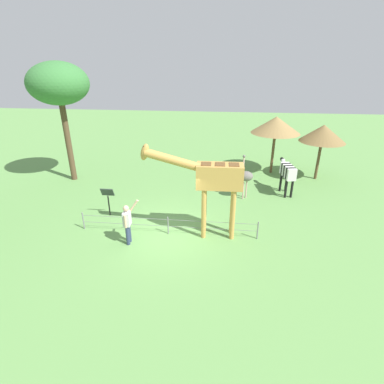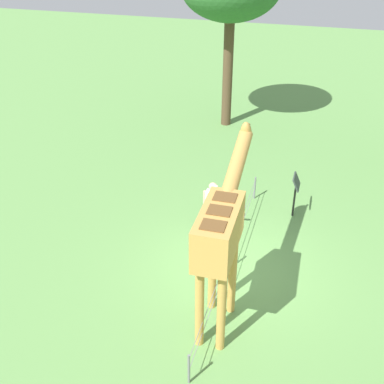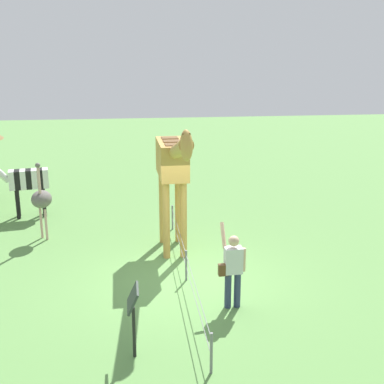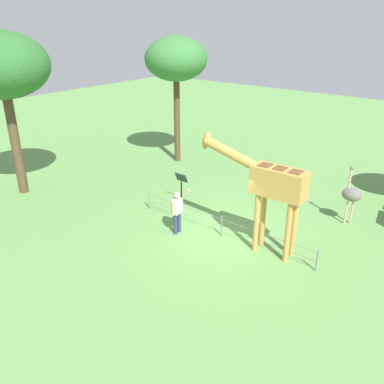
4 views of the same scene
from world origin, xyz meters
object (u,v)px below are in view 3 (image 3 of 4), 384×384
(zebra, at_px, (27,182))
(info_sign, at_px, (133,308))
(visitor, at_px, (233,267))
(giraffe, at_px, (173,167))
(ostrich, at_px, (42,199))

(zebra, bearing_deg, info_sign, 21.62)
(visitor, distance_m, info_sign, 2.54)
(giraffe, bearing_deg, zebra, -130.04)
(zebra, xyz_separation_m, info_sign, (8.18, 3.24, -0.21))
(giraffe, xyz_separation_m, ostrich, (-1.54, -3.57, -1.18))
(giraffe, height_order, info_sign, giraffe)
(visitor, height_order, info_sign, visitor)
(zebra, xyz_separation_m, ostrich, (2.12, 0.80, 0.01))
(visitor, relative_size, ostrich, 0.78)
(ostrich, bearing_deg, info_sign, 21.99)
(giraffe, distance_m, info_sign, 4.86)
(visitor, bearing_deg, info_sign, -53.55)
(zebra, height_order, info_sign, zebra)
(zebra, distance_m, ostrich, 2.27)
(giraffe, relative_size, info_sign, 2.88)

